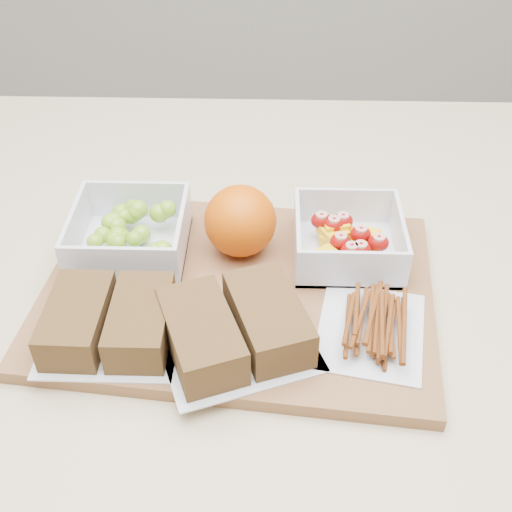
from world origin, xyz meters
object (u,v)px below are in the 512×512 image
object	(u,v)px
sandwich_bag_left	(109,321)
sandwich_bag_center	(235,328)
orange	(240,221)
pretzel_bag	(372,322)
grape_container	(132,234)
fruit_container	(347,241)
cutting_board	(238,291)

from	to	relation	value
sandwich_bag_left	sandwich_bag_center	bearing A→B (deg)	-3.09
orange	sandwich_bag_left	xyz separation A→B (m)	(-0.12, -0.14, -0.02)
sandwich_bag_left	pretzel_bag	world-z (taller)	sandwich_bag_left
grape_container	sandwich_bag_left	world-z (taller)	grape_container
sandwich_bag_center	grape_container	bearing A→B (deg)	131.51
fruit_container	sandwich_bag_left	distance (m)	0.28
orange	sandwich_bag_center	world-z (taller)	orange
sandwich_bag_left	pretzel_bag	xyz separation A→B (m)	(0.26, 0.01, -0.01)
grape_container	fruit_container	world-z (taller)	grape_container
grape_container	pretzel_bag	xyz separation A→B (m)	(0.26, -0.12, -0.01)
cutting_board	orange	world-z (taller)	orange
orange	sandwich_bag_left	world-z (taller)	orange
fruit_container	orange	distance (m)	0.12
cutting_board	sandwich_bag_left	distance (m)	0.15
cutting_board	grape_container	world-z (taller)	grape_container
cutting_board	fruit_container	size ratio (longest dim) A/B	3.50
cutting_board	orange	xyz separation A→B (m)	(0.00, 0.06, 0.05)
grape_container	fruit_container	xyz separation A→B (m)	(0.25, -0.00, -0.00)
fruit_container	pretzel_bag	distance (m)	0.12
fruit_container	pretzel_bag	size ratio (longest dim) A/B	0.84
orange	sandwich_bag_center	bearing A→B (deg)	-89.38
fruit_container	grape_container	bearing A→B (deg)	179.56
fruit_container	orange	xyz separation A→B (m)	(-0.12, 0.01, 0.02)
cutting_board	fruit_container	bearing A→B (deg)	31.01
sandwich_bag_center	cutting_board	bearing A→B (deg)	91.26
sandwich_bag_center	orange	bearing A→B (deg)	90.62
fruit_container	orange	world-z (taller)	orange
sandwich_bag_center	pretzel_bag	xyz separation A→B (m)	(0.14, 0.02, -0.01)
fruit_container	orange	size ratio (longest dim) A/B	1.46
cutting_board	grape_container	xyz separation A→B (m)	(-0.12, 0.06, 0.03)
sandwich_bag_left	sandwich_bag_center	size ratio (longest dim) A/B	0.74
pretzel_bag	sandwich_bag_center	bearing A→B (deg)	-171.90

